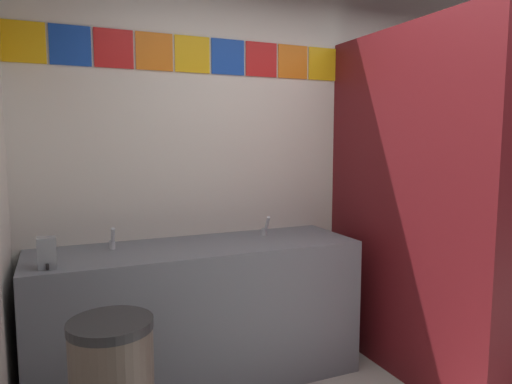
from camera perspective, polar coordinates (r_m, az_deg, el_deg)
wall_back at (r=3.44m, az=4.08°, el=4.85°), size 3.68×0.09×2.83m
vanity_counter at (r=3.01m, az=-6.98°, el=-14.44°), size 1.97×0.62×0.87m
faucet_left at (r=2.86m, az=-17.19°, el=-5.76°), size 0.04×0.10×0.14m
faucet_right at (r=3.12m, az=1.16°, el=-4.46°), size 0.04×0.10×0.14m
soap_dispenser at (r=2.57m, az=-24.26°, el=-6.83°), size 0.09×0.09×0.16m
stall_divider at (r=2.97m, az=22.65°, el=-2.02°), size 0.92×1.44×2.21m
toilet at (r=3.87m, az=20.36°, el=-12.19°), size 0.39×0.49×0.74m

